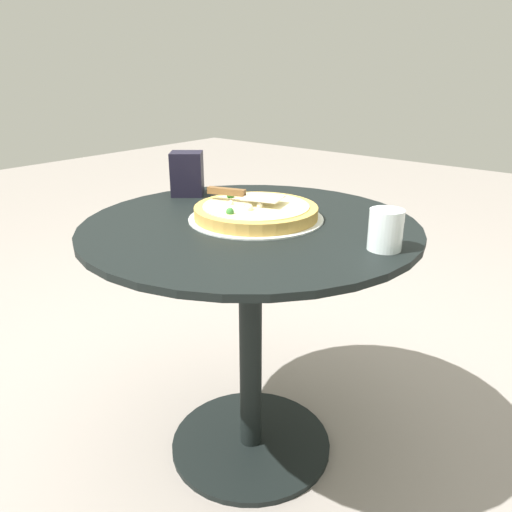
{
  "coord_description": "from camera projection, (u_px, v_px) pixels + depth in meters",
  "views": [
    {
      "loc": [
        0.97,
        0.82,
        1.12
      ],
      "look_at": [
        -0.04,
        -0.01,
        0.62
      ],
      "focal_mm": 35.49,
      "sensor_mm": 36.0,
      "label": 1
    }
  ],
  "objects": [
    {
      "name": "ground_plane",
      "position": [
        251.0,
        444.0,
        1.58
      ],
      "size": [
        10.0,
        10.0,
        0.0
      ],
      "primitive_type": "plane",
      "color": "gray"
    },
    {
      "name": "drinking_cup",
      "position": [
        386.0,
        230.0,
        1.12
      ],
      "size": [
        0.08,
        0.08,
        0.09
      ],
      "primitive_type": "cylinder",
      "color": "white",
      "rests_on": "patio_table"
    },
    {
      "name": "napkin_dispenser",
      "position": [
        187.0,
        174.0,
        1.58
      ],
      "size": [
        0.12,
        0.13,
        0.14
      ],
      "primitive_type": "cube",
      "rotation": [
        0.0,
        0.0,
        5.4
      ],
      "color": "black",
      "rests_on": "patio_table"
    },
    {
      "name": "patio_table",
      "position": [
        250.0,
        292.0,
        1.4
      ],
      "size": [
        0.89,
        0.89,
        0.73
      ],
      "color": "black",
      "rests_on": "ground"
    },
    {
      "name": "pizza_on_tray",
      "position": [
        256.0,
        212.0,
        1.35
      ],
      "size": [
        0.36,
        0.36,
        0.05
      ],
      "color": "silver",
      "rests_on": "patio_table"
    },
    {
      "name": "pizza_server",
      "position": [
        243.0,
        194.0,
        1.36
      ],
      "size": [
        0.11,
        0.22,
        0.02
      ],
      "color": "silver",
      "rests_on": "pizza_on_tray"
    }
  ]
}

